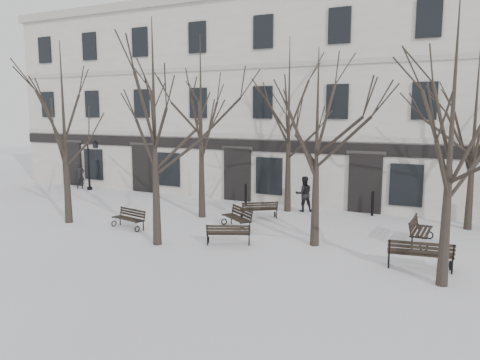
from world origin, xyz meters
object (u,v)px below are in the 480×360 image
Objects in this scene: bench_2 at (420,253)px; bench_4 at (259,209)px; bench_5 at (419,230)px; tree_1 at (154,105)px; bench_3 at (238,217)px; bench_0 at (129,218)px; tree_0 at (63,111)px; tree_2 at (317,124)px; tree_3 at (453,110)px; bench_1 at (228,233)px; lamp_post at (91,161)px.

bench_2 is 1.20× the size of bench_4.
bench_2 is 1.02× the size of bench_5.
tree_1 is 6.01m from bench_3.
tree_0 is at bearing -161.12° from bench_0.
bench_5 is (3.45, 1.91, -3.93)m from tree_2.
bench_2 reaches higher than bench_4.
tree_0 is 4.69× the size of bench_4.
tree_2 reaches higher than bench_2.
tree_3 is 4.67× the size of bench_1.
tree_1 is 4.14× the size of bench_5.
bench_3 is at bearing 51.92° from bench_4.
tree_1 is at bearing -178.42° from tree_3.
bench_2 is (11.61, -0.08, 0.08)m from bench_0.
bench_0 is (-12.32, 1.19, -4.50)m from tree_3.
bench_1 is 6.66m from bench_2.
tree_2 is at bearing -18.80° from lamp_post.
lamp_post reaches higher than bench_1.
bench_0 is at bearing -9.98° from bench_2.
bench_4 is (-8.12, 5.26, -4.48)m from tree_3.
tree_2 is at bearing -26.62° from bench_2.
tree_0 is 15.46m from tree_3.
tree_3 is at bearing 148.41° from bench_1.
tree_2 is at bearing 153.30° from tree_3.
tree_3 reaches higher than bench_3.
tree_1 reaches higher than bench_2.
bench_5 is (7.06, -1.08, 0.08)m from bench_4.
bench_2 is 0.64× the size of lamp_post.
bench_5 is at bearing 13.21° from tree_0.
bench_2 is at bearing -18.47° from lamp_post.
bench_5 is at bearing 28.93° from tree_2.
bench_3 is (-8.18, 3.21, -4.45)m from tree_3.
tree_2 is (10.93, 1.47, -0.48)m from tree_0.
lamp_post is at bearing 161.20° from tree_2.
tree_2 is at bearing -178.83° from bench_1.
tree_2 is 3.95× the size of bench_3.
bench_4 is at bearing 147.07° from tree_3.
tree_2 is at bearing 25.65° from tree_1.
tree_1 reaches higher than bench_4.
tree_1 reaches higher than tree_2.
tree_3 is at bearing -164.80° from bench_5.
tree_3 is at bearing 1.58° from tree_1.
tree_2 is 17.52m from lamp_post.
bench_4 is at bearing 124.16° from bench_3.
tree_0 is 1.00× the size of tree_3.
bench_2 is at bearing 114.40° from bench_4.
bench_3 is at bearing -20.03° from lamp_post.
bench_3 is at bearing 158.58° from tree_3.
tree_1 is at bearing 36.95° from bench_4.
tree_1 is 7.42m from bench_4.
bench_0 reaches higher than bench_1.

